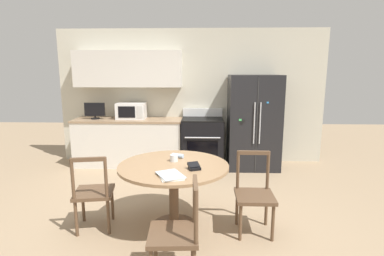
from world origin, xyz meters
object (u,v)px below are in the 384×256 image
oven_range (202,142)px  microwave (131,111)px  wallet (194,167)px  countertop_tv (95,110)px  candle_glass (174,158)px  dining_chair_left (94,193)px  dining_chair_right (254,195)px  refrigerator (253,122)px  dining_chair_near (177,234)px

oven_range → microwave: size_ratio=1.99×
oven_range → wallet: size_ratio=6.67×
countertop_tv → candle_glass: (1.72, -2.20, -0.28)m
microwave → wallet: bearing=-63.4°
oven_range → candle_glass: (-0.33, -2.19, 0.32)m
dining_chair_left → dining_chair_right: bearing=-9.2°
wallet → dining_chair_right: bearing=7.1°
dining_chair_left → dining_chair_right: same height
refrigerator → dining_chair_left: bearing=-132.7°
refrigerator → dining_chair_left: 3.24m
refrigerator → dining_chair_left: (-2.18, -2.36, -0.43)m
countertop_tv → dining_chair_near: (1.83, -3.24, -0.63)m
dining_chair_near → dining_chair_right: size_ratio=1.00×
candle_glass → wallet: size_ratio=0.56×
wallet → countertop_tv: bearing=128.3°
microwave → wallet: microwave is taller
oven_range → countertop_tv: (-2.05, 0.01, 0.60)m
dining_chair_near → wallet: 0.84m
countertop_tv → dining_chair_near: 3.78m
oven_range → dining_chair_right: size_ratio=1.20×
oven_range → candle_glass: oven_range is taller
countertop_tv → candle_glass: countertop_tv is taller
dining_chair_near → candle_glass: 1.10m
dining_chair_left → dining_chair_right: (1.82, 0.01, 0.00)m
refrigerator → oven_range: bearing=177.4°
countertop_tv → dining_chair_right: size_ratio=0.42×
microwave → wallet: 2.86m
dining_chair_left → candle_glass: bearing=3.4°
dining_chair_right → dining_chair_left: bearing=0.7°
dining_chair_right → oven_range: bearing=-76.0°
oven_range → microwave: 1.48m
dining_chair_left → microwave: bearing=83.3°
refrigerator → dining_chair_left: size_ratio=1.92×
wallet → oven_range: bearing=87.9°
countertop_tv → dining_chair_near: bearing=-60.5°
refrigerator → microwave: size_ratio=3.20×
candle_glass → wallet: (0.24, -0.28, -0.01)m
refrigerator → candle_glass: refrigerator is taller
microwave → refrigerator: bearing=-2.9°
countertop_tv → dining_chair_left: size_ratio=0.42×
microwave → candle_glass: bearing=-65.6°
oven_range → candle_glass: bearing=-98.7°
microwave → dining_chair_near: 3.55m
dining_chair_right → microwave: bearing=-51.4°
refrigerator → wallet: (-1.04, -2.43, -0.08)m
oven_range → wallet: (-0.09, -2.47, 0.32)m
refrigerator → microwave: bearing=177.1°
candle_glass → dining_chair_near: bearing=-83.6°
wallet → refrigerator: bearing=66.9°
oven_range → dining_chair_near: oven_range is taller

